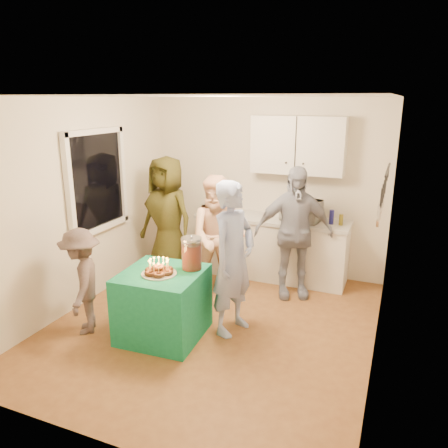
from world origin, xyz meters
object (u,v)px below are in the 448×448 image
at_px(child_near_left, 82,281).
at_px(woman_back_left, 167,218).
at_px(party_table, 163,304).
at_px(microwave, 301,210).
at_px(man_birthday, 233,259).
at_px(counter, 271,249).
at_px(punch_jar, 192,254).
at_px(woman_back_center, 219,237).
at_px(woman_back_right, 293,233).

bearing_deg(child_near_left, woman_back_left, 145.52).
bearing_deg(party_table, woman_back_left, 117.32).
bearing_deg(microwave, child_near_left, -122.02).
xyz_separation_m(man_birthday, child_near_left, (-1.56, -0.66, -0.27)).
xyz_separation_m(party_table, woman_back_left, (-0.79, 1.52, 0.52)).
height_order(counter, man_birthday, man_birthday).
relative_size(counter, party_table, 2.59).
xyz_separation_m(punch_jar, man_birthday, (0.42, 0.18, -0.06)).
relative_size(microwave, child_near_left, 0.44).
distance_m(punch_jar, woman_back_center, 1.00).
relative_size(counter, child_near_left, 1.80).
bearing_deg(child_near_left, punch_jar, 81.28).
xyz_separation_m(man_birthday, woman_back_left, (-1.46, 1.12, 0.03)).
xyz_separation_m(counter, woman_back_left, (-1.40, -0.59, 0.47)).
xyz_separation_m(punch_jar, child_near_left, (-1.14, -0.48, -0.32)).
relative_size(counter, punch_jar, 6.47).
bearing_deg(woman_back_center, counter, 39.97).
xyz_separation_m(microwave, party_table, (-1.04, -2.11, -0.68)).
relative_size(woman_back_left, child_near_left, 1.48).
distance_m(woman_back_center, woman_back_right, 0.98).
distance_m(party_table, punch_jar, 0.65).
bearing_deg(microwave, punch_jar, -105.47).
distance_m(counter, woman_back_left, 1.60).
bearing_deg(woman_back_center, woman_back_left, 139.26).
height_order(party_table, punch_jar, punch_jar).
distance_m(microwave, woman_back_left, 1.93).
height_order(counter, woman_back_left, woman_back_left).
bearing_deg(man_birthday, microwave, 2.92).
bearing_deg(man_birthday, woman_back_right, -3.39).
bearing_deg(woman_back_left, woman_back_center, -6.14).
bearing_deg(microwave, woman_back_right, -80.11).
distance_m(woman_back_right, child_near_left, 2.69).
xyz_separation_m(microwave, woman_back_left, (-1.83, -0.59, -0.16)).
relative_size(counter, woman_back_right, 1.25).
xyz_separation_m(microwave, child_near_left, (-1.92, -2.37, -0.45)).
distance_m(man_birthday, woman_back_right, 1.24).
bearing_deg(child_near_left, microwave, 109.50).
height_order(woman_back_center, child_near_left, woman_back_center).
height_order(microwave, woman_back_right, woman_back_right).
distance_m(woman_back_center, child_near_left, 1.81).
xyz_separation_m(counter, man_birthday, (0.06, -1.71, 0.44)).
distance_m(party_table, woman_back_left, 1.79).
height_order(woman_back_left, woman_back_right, woman_back_left).
relative_size(woman_back_right, child_near_left, 1.45).
distance_m(party_table, woman_back_center, 1.30).
height_order(microwave, woman_back_center, woman_back_center).
bearing_deg(party_table, man_birthday, 30.84).
bearing_deg(woman_back_right, punch_jar, -145.04).
distance_m(counter, party_table, 2.20).
distance_m(woman_back_left, child_near_left, 1.80).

